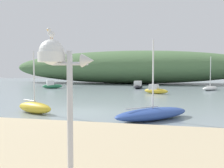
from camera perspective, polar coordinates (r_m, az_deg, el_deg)
ground_plane at (r=14.37m, az=-6.58°, el=-6.62°), size 120.00×120.00×0.00m
distant_hill at (r=47.06m, az=4.28°, el=4.06°), size 48.46×13.31×6.39m
mast_structure at (r=4.98m, az=-13.06°, el=4.86°), size 1.18×0.56×2.87m
seagull_on_radar at (r=5.08m, az=-14.45°, el=11.76°), size 0.12×0.31×0.22m
sailboat_inner_mooring at (r=12.11m, az=9.75°, el=-7.03°), size 4.11×3.98×3.98m
motorboat_far_right at (r=33.25m, az=6.29°, el=-0.41°), size 1.30×3.74×1.06m
sailboat_west_reach at (r=14.43m, az=-18.12°, el=-5.31°), size 2.78×1.77×3.57m
sailboat_by_sandbar at (r=32.33m, az=22.52°, el=-0.90°), size 2.85×3.60×4.25m
motorboat_outer_mooring at (r=34.16m, az=-14.25°, el=-0.33°), size 2.75×2.33×1.15m
motorboat_centre_water at (r=25.87m, az=10.40°, el=-1.47°), size 2.79×1.73×0.98m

